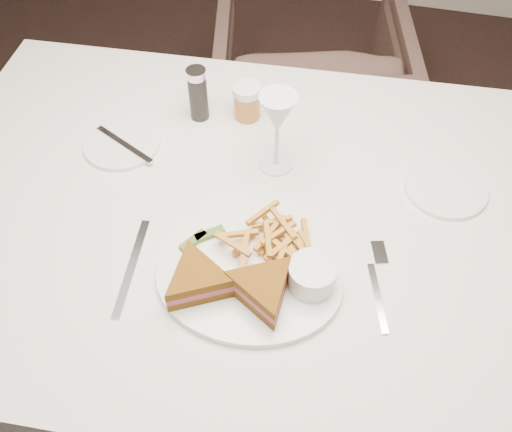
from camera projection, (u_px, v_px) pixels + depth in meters
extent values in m
cube|color=silver|center=(261.00, 311.00, 1.37)|extent=(1.42, 1.00, 0.75)
imported|color=#4D362F|center=(309.00, 80.00, 2.00)|extent=(0.74, 0.71, 0.65)
ellipsoid|color=white|center=(249.00, 280.00, 0.97)|extent=(0.34, 0.27, 0.01)
cube|color=silver|center=(132.00, 267.00, 1.00)|extent=(0.04, 0.21, 0.00)
cylinder|color=white|center=(122.00, 143.00, 1.19)|extent=(0.16, 0.16, 0.01)
cylinder|color=white|center=(446.00, 188.00, 1.11)|extent=(0.16, 0.16, 0.01)
cylinder|color=black|center=(198.00, 94.00, 1.20)|extent=(0.04, 0.04, 0.12)
cylinder|color=#AE6729|center=(247.00, 102.00, 1.22)|extent=(0.06, 0.06, 0.08)
cube|color=#416021|center=(210.00, 234.00, 1.02)|extent=(0.05, 0.05, 0.01)
cube|color=#416021|center=(193.00, 241.00, 1.01)|extent=(0.04, 0.06, 0.01)
cylinder|color=white|center=(312.00, 276.00, 0.94)|extent=(0.08, 0.08, 0.05)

